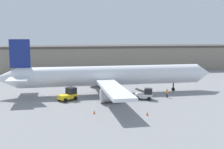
{
  "coord_description": "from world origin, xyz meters",
  "views": [
    {
      "loc": [
        -9.76,
        -55.14,
        11.65
      ],
      "look_at": [
        0.0,
        0.0,
        3.86
      ],
      "focal_mm": 45.0,
      "sensor_mm": 36.0,
      "label": 1
    }
  ],
  "objects_px": {
    "airplane": "(107,76)",
    "safety_cone_near": "(94,112)",
    "safety_cone_far": "(147,114)",
    "belt_loader_truck": "(145,94)",
    "baggage_tug": "(69,95)",
    "ground_crew_worker": "(167,93)"
  },
  "relations": [
    {
      "from": "airplane",
      "to": "safety_cone_near",
      "type": "xyz_separation_m",
      "value": [
        -4.32,
        -14.43,
        -3.26
      ]
    },
    {
      "from": "safety_cone_far",
      "to": "belt_loader_truck",
      "type": "bearing_deg",
      "value": 75.34
    },
    {
      "from": "airplane",
      "to": "belt_loader_truck",
      "type": "height_order",
      "value": "airplane"
    },
    {
      "from": "baggage_tug",
      "to": "ground_crew_worker",
      "type": "bearing_deg",
      "value": -39.13
    },
    {
      "from": "ground_crew_worker",
      "to": "safety_cone_far",
      "type": "bearing_deg",
      "value": -154.69
    },
    {
      "from": "baggage_tug",
      "to": "belt_loader_truck",
      "type": "bearing_deg",
      "value": -43.11
    },
    {
      "from": "airplane",
      "to": "belt_loader_truck",
      "type": "relative_size",
      "value": 12.73
    },
    {
      "from": "baggage_tug",
      "to": "safety_cone_far",
      "type": "relative_size",
      "value": 6.63
    },
    {
      "from": "belt_loader_truck",
      "to": "safety_cone_near",
      "type": "relative_size",
      "value": 6.34
    },
    {
      "from": "safety_cone_far",
      "to": "safety_cone_near",
      "type": "bearing_deg",
      "value": 164.01
    },
    {
      "from": "airplane",
      "to": "belt_loader_truck",
      "type": "xyz_separation_m",
      "value": [
        5.95,
        -6.46,
        -2.55
      ]
    },
    {
      "from": "belt_loader_truck",
      "to": "safety_cone_near",
      "type": "xyz_separation_m",
      "value": [
        -10.27,
        -7.97,
        -0.71
      ]
    },
    {
      "from": "belt_loader_truck",
      "to": "safety_cone_far",
      "type": "xyz_separation_m",
      "value": [
        -2.66,
        -10.16,
        -0.71
      ]
    },
    {
      "from": "belt_loader_truck",
      "to": "safety_cone_far",
      "type": "height_order",
      "value": "belt_loader_truck"
    },
    {
      "from": "ground_crew_worker",
      "to": "safety_cone_near",
      "type": "xyz_separation_m",
      "value": [
        -14.84,
        -8.72,
        -0.63
      ]
    },
    {
      "from": "baggage_tug",
      "to": "safety_cone_far",
      "type": "xyz_separation_m",
      "value": [
        11.18,
        -11.79,
        -0.78
      ]
    },
    {
      "from": "safety_cone_far",
      "to": "ground_crew_worker",
      "type": "bearing_deg",
      "value": 56.49
    },
    {
      "from": "baggage_tug",
      "to": "safety_cone_near",
      "type": "height_order",
      "value": "baggage_tug"
    },
    {
      "from": "airplane",
      "to": "baggage_tug",
      "type": "distance_m",
      "value": 9.56
    },
    {
      "from": "airplane",
      "to": "ground_crew_worker",
      "type": "distance_m",
      "value": 12.25
    },
    {
      "from": "airplane",
      "to": "baggage_tug",
      "type": "relative_size",
      "value": 12.16
    },
    {
      "from": "baggage_tug",
      "to": "belt_loader_truck",
      "type": "relative_size",
      "value": 1.05
    }
  ]
}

